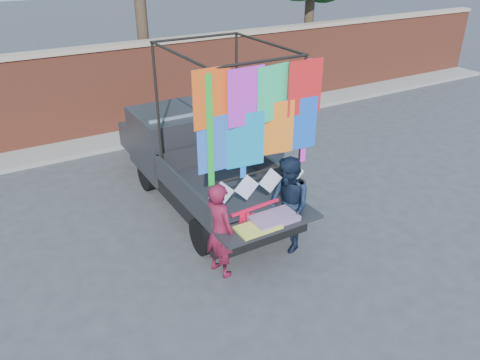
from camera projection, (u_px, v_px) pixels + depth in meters
ground at (253, 244)px, 9.00m from camera, size 90.00×90.00×0.00m
brick_wall at (129, 88)px, 13.75m from camera, size 30.00×0.45×2.61m
curb at (141, 135)px, 13.80m from camera, size 30.00×1.20×0.12m
pickup_truck at (191, 156)px, 10.45m from camera, size 2.27×5.70×3.59m
woman at (219, 230)px, 7.85m from camera, size 0.56×0.72×1.74m
man at (288, 205)px, 8.50m from camera, size 0.82×0.99×1.83m
streamer_bundle at (250, 219)px, 8.12m from camera, size 0.99×0.11×0.68m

